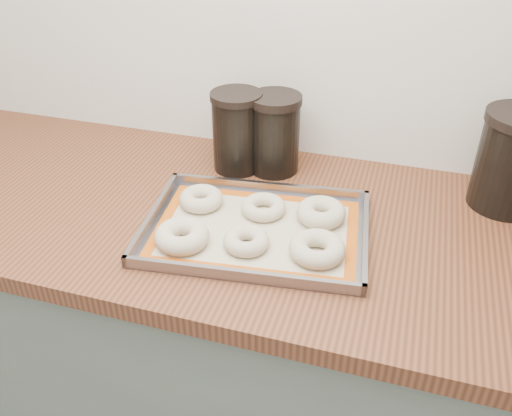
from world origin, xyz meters
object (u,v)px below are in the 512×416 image
(bagel_front_left, at_px, (182,236))
(canister_mid, at_px, (275,133))
(bagel_back_right, at_px, (321,212))
(bagel_front_right, at_px, (317,249))
(bagel_back_mid, at_px, (263,207))
(bagel_back_left, at_px, (201,199))
(canister_left, at_px, (237,131))
(baking_tray, at_px, (256,229))
(bagel_front_mid, at_px, (246,241))

(bagel_front_left, bearing_deg, canister_mid, 75.70)
(bagel_front_left, height_order, bagel_back_right, bagel_front_left)
(bagel_front_right, bearing_deg, bagel_back_right, 97.75)
(bagel_front_right, relative_size, bagel_back_mid, 1.14)
(bagel_back_left, relative_size, canister_left, 0.49)
(bagel_front_right, height_order, bagel_back_right, bagel_back_right)
(bagel_front_right, distance_m, bagel_back_left, 0.30)
(bagel_back_left, bearing_deg, baking_tray, -20.95)
(bagel_back_mid, bearing_deg, bagel_back_right, 4.85)
(bagel_front_left, distance_m, bagel_back_left, 0.15)
(bagel_back_mid, bearing_deg, baking_tray, -87.21)
(bagel_front_mid, relative_size, canister_mid, 0.47)
(bagel_front_mid, relative_size, bagel_back_left, 0.95)
(baking_tray, bearing_deg, canister_mid, 97.55)
(canister_left, bearing_deg, bagel_front_right, -48.79)
(bagel_front_right, bearing_deg, bagel_back_mid, 140.91)
(bagel_back_left, height_order, canister_left, canister_left)
(baking_tray, relative_size, bagel_back_left, 5.10)
(bagel_front_left, xyz_separation_m, bagel_back_mid, (0.12, 0.16, -0.00))
(bagel_back_left, xyz_separation_m, bagel_back_mid, (0.14, 0.01, -0.00))
(canister_mid, bearing_deg, bagel_back_mid, -80.94)
(bagel_back_mid, xyz_separation_m, bagel_back_right, (0.13, 0.01, 0.00))
(bagel_front_right, distance_m, bagel_back_mid, 0.18)
(bagel_front_left, height_order, bagel_back_mid, bagel_front_left)
(bagel_back_right, distance_m, canister_left, 0.31)
(baking_tray, distance_m, bagel_front_right, 0.15)
(bagel_front_right, distance_m, bagel_back_right, 0.13)
(bagel_back_mid, distance_m, bagel_back_right, 0.13)
(canister_left, bearing_deg, bagel_back_right, -35.44)
(canister_left, bearing_deg, bagel_back_left, -95.36)
(bagel_back_mid, bearing_deg, bagel_back_left, -175.66)
(bagel_back_left, height_order, canister_mid, canister_mid)
(baking_tray, distance_m, bagel_front_mid, 0.06)
(baking_tray, relative_size, canister_left, 2.50)
(baking_tray, bearing_deg, bagel_front_left, -145.14)
(bagel_back_left, bearing_deg, bagel_front_mid, -39.42)
(bagel_front_left, relative_size, bagel_front_mid, 1.20)
(bagel_back_right, bearing_deg, baking_tray, -147.86)
(bagel_front_mid, bearing_deg, bagel_front_left, -168.25)
(bagel_front_mid, distance_m, canister_mid, 0.35)
(bagel_back_left, xyz_separation_m, bagel_back_right, (0.27, 0.02, 0.00))
(canister_mid, bearing_deg, bagel_back_left, -116.70)
(bagel_back_left, height_order, bagel_back_mid, bagel_back_left)
(bagel_front_mid, bearing_deg, bagel_front_right, 5.29)
(baking_tray, distance_m, bagel_back_left, 0.16)
(baking_tray, bearing_deg, bagel_front_right, -19.62)
(bagel_back_left, relative_size, canister_mid, 0.50)
(bagel_front_mid, relative_size, bagel_back_mid, 0.95)
(bagel_back_right, bearing_deg, bagel_front_right, -82.25)
(bagel_front_right, distance_m, canister_mid, 0.37)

